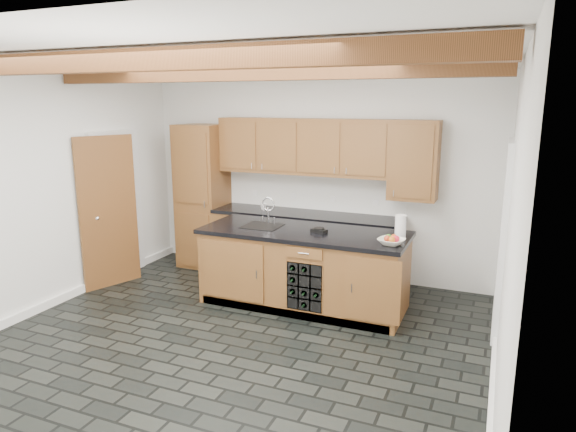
# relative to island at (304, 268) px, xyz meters

# --- Properties ---
(ground) EXTENTS (5.00, 5.00, 0.00)m
(ground) POSITION_rel_island_xyz_m (-0.31, -1.28, -0.46)
(ground) COLOR black
(ground) RESTS_ON ground
(room_shell) EXTENTS (5.01, 5.00, 5.00)m
(room_shell) POSITION_rel_island_xyz_m (-0.39, -0.75, 1.06)
(room_shell) COLOR white
(room_shell) RESTS_ON ground
(back_cabinetry) EXTENTS (3.65, 0.62, 2.20)m
(back_cabinetry) POSITION_rel_island_xyz_m (-0.68, 0.95, 0.51)
(back_cabinetry) COLOR brown
(back_cabinetry) RESTS_ON ground
(island) EXTENTS (2.48, 0.96, 0.93)m
(island) POSITION_rel_island_xyz_m (0.00, 0.00, 0.00)
(island) COLOR brown
(island) RESTS_ON ground
(faucet) EXTENTS (0.45, 0.40, 0.34)m
(faucet) POSITION_rel_island_xyz_m (-0.56, 0.05, 0.50)
(faucet) COLOR black
(faucet) RESTS_ON island
(kitchen_scale) EXTENTS (0.21, 0.16, 0.06)m
(kitchen_scale) POSITION_rel_island_xyz_m (0.19, -0.01, 0.49)
(kitchen_scale) COLOR black
(kitchen_scale) RESTS_ON island
(fruit_bowl) EXTENTS (0.33, 0.33, 0.07)m
(fruit_bowl) POSITION_rel_island_xyz_m (1.07, -0.20, 0.50)
(fruit_bowl) COLOR silver
(fruit_bowl) RESTS_ON island
(fruit_cluster) EXTENTS (0.16, 0.17, 0.07)m
(fruit_cluster) POSITION_rel_island_xyz_m (1.07, -0.20, 0.54)
(fruit_cluster) COLOR red
(fruit_cluster) RESTS_ON fruit_bowl
(paper_towel) EXTENTS (0.12, 0.12, 0.27)m
(paper_towel) POSITION_rel_island_xyz_m (1.11, 0.07, 0.60)
(paper_towel) COLOR white
(paper_towel) RESTS_ON island
(mug) EXTENTS (0.10, 0.10, 0.09)m
(mug) POSITION_rel_island_xyz_m (-0.97, 0.91, 0.51)
(mug) COLOR white
(mug) RESTS_ON back_cabinetry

